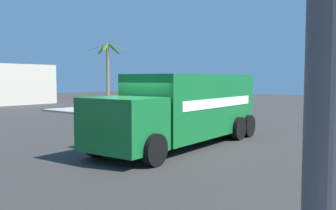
% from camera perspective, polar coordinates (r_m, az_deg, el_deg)
% --- Properties ---
extents(ground_plane, '(100.00, 100.00, 0.00)m').
position_cam_1_polar(ground_plane, '(13.33, -2.75, -7.37)').
color(ground_plane, '#33302D').
extents(sidewalk_corner_far, '(11.27, 11.27, 0.14)m').
position_cam_1_polar(sidewalk_corner_far, '(31.37, -4.50, -0.65)').
color(sidewalk_corner_far, '#9E998E').
rests_on(sidewalk_corner_far, ground).
extents(delivery_truck, '(8.70, 3.30, 2.80)m').
position_cam_1_polar(delivery_truck, '(14.74, 2.58, -0.48)').
color(delivery_truck, '#146B2D').
rests_on(delivery_truck, ground).
extents(palm_tree_far, '(3.06, 3.08, 5.57)m').
position_cam_1_polar(palm_tree_far, '(32.26, -9.25, 6.15)').
color(palm_tree_far, '#7A6647').
rests_on(palm_tree_far, sidewalk_corner_far).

